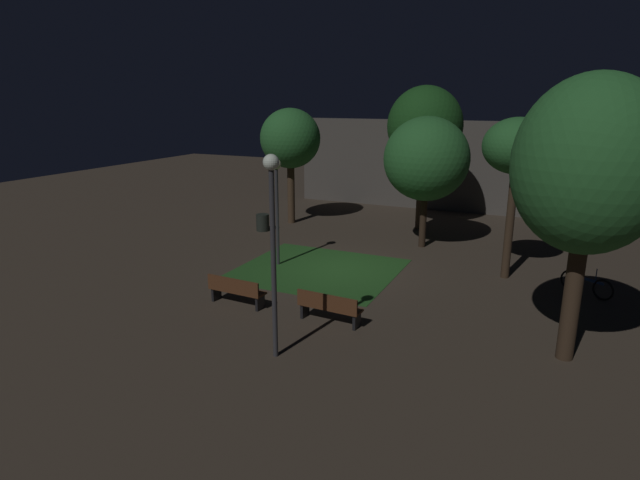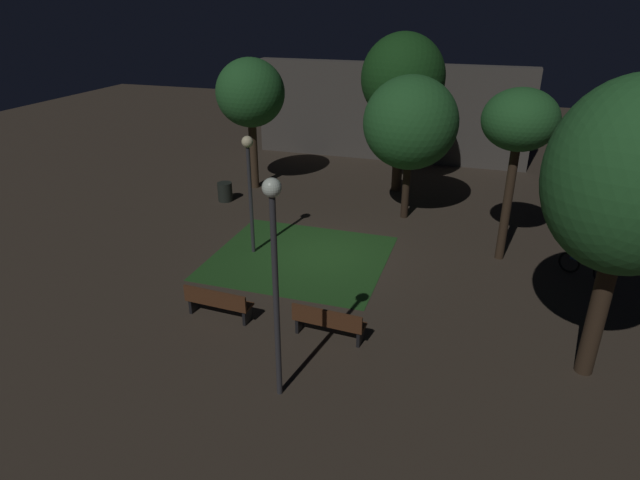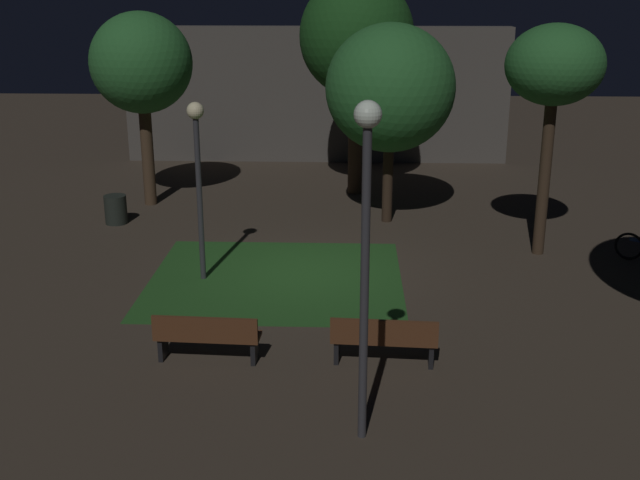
% 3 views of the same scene
% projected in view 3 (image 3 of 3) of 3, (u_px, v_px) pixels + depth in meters
% --- Properties ---
extents(ground_plane, '(60.00, 60.00, 0.00)m').
position_uv_depth(ground_plane, '(309.00, 273.00, 17.48)').
color(ground_plane, '#3D3328').
extents(grass_lawn, '(5.51, 5.04, 0.01)m').
position_uv_depth(grass_lawn, '(276.00, 279.00, 17.14)').
color(grass_lawn, '#23511E').
rests_on(grass_lawn, ground).
extents(bench_corner, '(1.82, 0.57, 0.88)m').
position_uv_depth(bench_corner, '(207.00, 336.00, 13.23)').
color(bench_corner, '#512D19').
rests_on(bench_corner, ground).
extents(bench_lawn_edge, '(1.83, 0.59, 0.88)m').
position_uv_depth(bench_lawn_edge, '(384.00, 339.00, 13.12)').
color(bench_lawn_edge, '#512D19').
rests_on(bench_lawn_edge, ground).
extents(tree_lawn_side, '(2.21, 2.21, 5.38)m').
position_uv_depth(tree_lawn_side, '(554.00, 68.00, 17.44)').
color(tree_lawn_side, '#38281C').
rests_on(tree_lawn_side, ground).
extents(tree_tall_center, '(3.37, 3.37, 6.50)m').
position_uv_depth(tree_tall_center, '(357.00, 38.00, 22.82)').
color(tree_tall_center, '#423021').
rests_on(tree_tall_center, ground).
extents(tree_left_canopy, '(3.39, 3.39, 5.28)m').
position_uv_depth(tree_left_canopy, '(390.00, 88.00, 20.24)').
color(tree_left_canopy, '#2D2116').
rests_on(tree_left_canopy, ground).
extents(tree_back_left, '(2.85, 2.85, 5.50)m').
position_uv_depth(tree_back_left, '(141.00, 64.00, 21.77)').
color(tree_back_left, '#423021').
rests_on(tree_back_left, ground).
extents(lamp_post_plaza_west, '(0.36, 0.36, 3.88)m').
position_uv_depth(lamp_post_plaza_west, '(198.00, 159.00, 16.32)').
color(lamp_post_plaza_west, '#333338').
rests_on(lamp_post_plaza_west, ground).
extents(lamp_post_near_wall, '(0.36, 0.36, 4.80)m').
position_uv_depth(lamp_post_near_wall, '(366.00, 220.00, 10.15)').
color(lamp_post_near_wall, '#333338').
rests_on(lamp_post_near_wall, ground).
extents(trash_bin, '(0.60, 0.60, 0.78)m').
position_uv_depth(trash_bin, '(116.00, 209.00, 21.04)').
color(trash_bin, black).
rests_on(trash_bin, ground).
extents(building_wall_backdrop, '(13.79, 0.80, 4.79)m').
position_uv_depth(building_wall_backdrop, '(316.00, 95.00, 28.14)').
color(building_wall_backdrop, '#4C4742').
rests_on(building_wall_backdrop, ground).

